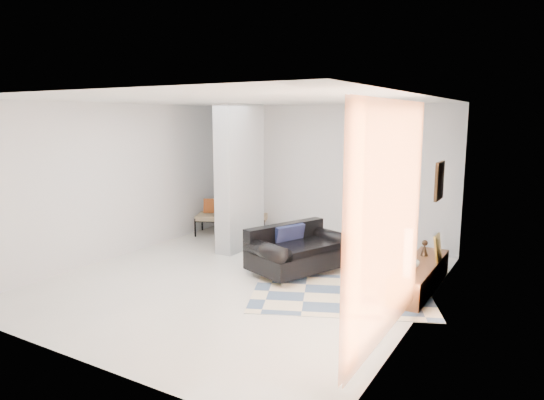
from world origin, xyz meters
The scene contains 17 objects.
floor centered at (0.00, 0.00, 0.00)m, with size 6.00×6.00×0.00m, color white.
ceiling centered at (0.00, 0.00, 2.80)m, with size 6.00×6.00×0.00m, color white.
wall_back centered at (0.00, 3.00, 1.40)m, with size 6.00×6.00×0.00m, color silver.
wall_front centered at (0.00, -3.00, 1.40)m, with size 6.00×6.00×0.00m, color silver.
wall_left centered at (-2.75, 0.00, 1.40)m, with size 6.00×6.00×0.00m, color silver.
wall_right centered at (2.75, 0.00, 1.40)m, with size 6.00×6.00×0.00m, color silver.
partition_column centered at (-1.10, 1.60, 1.40)m, with size 0.35×1.20×2.80m, color #A7AAAE.
hallway_door centered at (-2.10, 2.96, 1.02)m, with size 0.85×0.06×2.04m, color silver.
curtain centered at (2.67, -1.15, 1.45)m, with size 2.55×2.55×0.00m, color #FF8943.
wall_art centered at (2.72, 1.03, 1.65)m, with size 0.04×0.45×0.55m, color #301D0D.
media_console centered at (2.52, 1.03, 0.20)m, with size 0.45×1.96×0.80m.
loveseat centered at (0.54, 0.86, 0.35)m, with size 1.49×1.88×0.76m.
daybed centered at (-1.94, 2.47, 0.43)m, with size 1.65×1.21×0.77m.
area_rug centered at (1.60, 0.20, 0.01)m, with size 2.56×1.71×0.01m, color beige.
cylinder_lamp centered at (2.50, 0.32, 0.73)m, with size 0.12×0.12×0.66m, color silver.
bronze_figurine centered at (2.47, 1.46, 0.52)m, with size 0.12×0.12×0.25m, color #342417, non-canonical shape.
vase centered at (2.47, 0.78, 0.49)m, with size 0.17×0.17×0.18m, color silver.
Camera 1 is at (4.11, -6.09, 2.54)m, focal length 32.00 mm.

